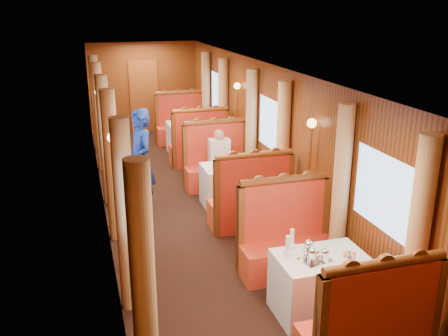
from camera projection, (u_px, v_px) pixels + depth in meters
name	position (u px, v px, depth m)	size (l,w,h in m)	color
floor	(192.00, 209.00, 8.94)	(3.00, 12.00, 0.01)	black
ceiling	(189.00, 68.00, 8.16)	(3.00, 12.00, 0.01)	silver
wall_far	(143.00, 87.00, 14.01)	(3.00, 2.50, 0.01)	brown
wall_left	(101.00, 149.00, 8.15)	(12.00, 2.50, 0.01)	brown
wall_right	(272.00, 136.00, 8.95)	(12.00, 2.50, 0.01)	brown
doorway_far	(144.00, 96.00, 14.06)	(0.80, 0.04, 2.00)	brown
table_near	(320.00, 285.00, 5.84)	(1.05, 0.72, 0.75)	white
banquette_near_fwd	(368.00, 334.00, 4.90)	(1.30, 0.55, 1.34)	red
banquette_near_aft	(286.00, 243.00, 6.75)	(1.30, 0.55, 1.34)	red
table_mid	(232.00, 185.00, 9.03)	(1.05, 0.72, 0.75)	white
banquette_mid_fwd	(250.00, 203.00, 8.09)	(1.30, 0.55, 1.34)	red
banquette_mid_aft	(217.00, 166.00, 9.93)	(1.30, 0.55, 1.34)	red
table_far	(190.00, 138.00, 12.21)	(1.05, 0.72, 0.75)	white
banquette_far_fwd	(199.00, 147.00, 11.27)	(1.30, 0.55, 1.34)	red
banquette_far_aft	(181.00, 126.00, 13.12)	(1.30, 0.55, 1.34)	red
tea_tray	(315.00, 260.00, 5.63)	(0.34, 0.26, 0.01)	silver
teapot_left	(312.00, 257.00, 5.57)	(0.17, 0.13, 0.14)	silver
teapot_right	(325.00, 257.00, 5.58)	(0.16, 0.12, 0.13)	silver
teapot_back	(308.00, 249.00, 5.75)	(0.17, 0.13, 0.14)	silver
fruit_plate	(350.00, 256.00, 5.70)	(0.23, 0.23, 0.05)	white
cup_inboard	(287.00, 249.00, 5.68)	(0.08, 0.08, 0.26)	white
cup_outboard	(292.00, 242.00, 5.85)	(0.08, 0.08, 0.26)	white
rose_vase_mid	(233.00, 157.00, 8.83)	(0.06, 0.06, 0.36)	silver
rose_vase_far	(188.00, 116.00, 12.03)	(0.06, 0.06, 0.36)	silver
window_left_near	(121.00, 224.00, 4.90)	(1.20, 0.90, 0.01)	#85ADDF
curtain_left_near_a	(143.00, 288.00, 4.31)	(0.22, 0.22, 2.35)	tan
curtain_left_near_b	(125.00, 217.00, 5.73)	(0.22, 0.22, 2.35)	tan
window_right_near	(384.00, 193.00, 5.70)	(1.20, 0.90, 0.01)	#85ADDF
curtain_right_near_a	(417.00, 246.00, 5.04)	(0.22, 0.22, 2.35)	tan
curtain_right_near_b	(340.00, 193.00, 6.47)	(0.22, 0.22, 2.35)	tan
window_left_mid	(101.00, 137.00, 8.09)	(1.20, 0.90, 0.01)	#85ADDF
curtain_left_mid_a	(112.00, 167.00, 7.49)	(0.22, 0.22, 2.35)	tan
curtain_left_mid_b	(106.00, 141.00, 8.91)	(0.22, 0.22, 2.35)	tan
window_right_mid	(272.00, 125.00, 8.88)	(1.20, 0.90, 0.01)	#85ADDF
curtain_right_mid_a	(282.00, 152.00, 8.23)	(0.22, 0.22, 2.35)	tan
curtain_right_mid_b	(251.00, 130.00, 9.65)	(0.22, 0.22, 2.35)	tan
window_left_far	(92.00, 99.00, 11.28)	(1.20, 0.90, 0.01)	#85ADDF
curtain_left_far_a	(100.00, 118.00, 10.68)	(0.22, 0.22, 2.35)	tan
curtain_left_far_b	(96.00, 104.00, 12.10)	(0.22, 0.22, 2.35)	tan
window_right_far	(218.00, 92.00, 12.07)	(1.20, 0.90, 0.01)	#85ADDF
curtain_right_far_a	(223.00, 110.00, 11.42)	(0.22, 0.22, 2.35)	tan
curtain_right_far_b	(206.00, 98.00, 12.84)	(0.22, 0.22, 2.35)	tan
sconce_left_fore	(115.00, 174.00, 6.54)	(0.14, 0.14, 1.95)	#BF8C3F
sconce_right_fore	(310.00, 156.00, 7.29)	(0.14, 0.14, 1.95)	#BF8C3F
sconce_left_aft	(100.00, 118.00, 9.73)	(0.14, 0.14, 1.95)	#BF8C3F
sconce_right_aft	(237.00, 109.00, 10.47)	(0.14, 0.14, 1.95)	#BF8C3F
steward	(141.00, 161.00, 8.61)	(0.67, 0.44, 1.83)	navy
passenger	(220.00, 154.00, 9.65)	(0.40, 0.44, 0.76)	beige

